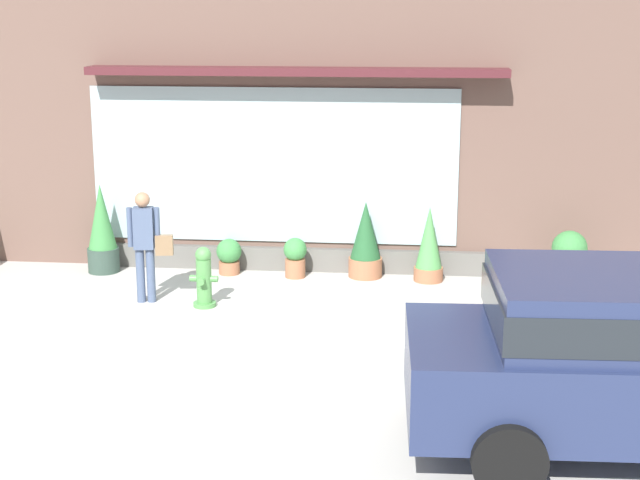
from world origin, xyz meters
name	(u,v)px	position (x,y,z in m)	size (l,w,h in m)	color
ground_plane	(268,333)	(0.00, 0.00, 0.00)	(60.00, 60.00, 0.00)	#B2AFA8
curb_strip	(265,334)	(0.00, -0.20, 0.06)	(14.00, 0.24, 0.12)	#B2B2AD
storefront	(298,110)	(-0.01, 3.19, 2.48)	(14.00, 0.81, 5.04)	brown
fire_hydrant	(204,278)	(-1.04, 1.01, 0.41)	(0.39, 0.35, 0.84)	#4C8C47
pedestrian_with_handbag	(146,240)	(-1.87, 1.14, 0.89)	(0.63, 0.24, 1.56)	#475675
potted_plant_window_right	(102,230)	(-2.98, 2.58, 0.66)	(0.48, 0.48, 1.38)	#33473D
potted_plant_by_entrance	(429,245)	(2.03, 2.59, 0.55)	(0.44, 0.44, 1.13)	#9E6042
potted_plant_window_center	(569,256)	(4.06, 2.46, 0.48)	(0.51, 0.51, 0.85)	#4C4C51
potted_plant_window_left	(295,257)	(0.02, 2.58, 0.32)	(0.35, 0.35, 0.61)	#9E6042
potted_plant_trailing_edge	(366,241)	(1.07, 2.72, 0.56)	(0.51, 0.51, 1.17)	#9E6042
potted_plant_near_hydrant	(229,255)	(-1.02, 2.66, 0.29)	(0.39, 0.39, 0.55)	#9E6042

